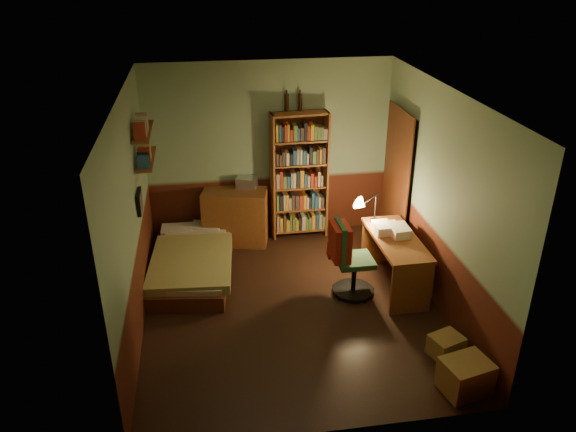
{
  "coord_description": "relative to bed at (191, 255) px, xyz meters",
  "views": [
    {
      "loc": [
        -0.92,
        -5.63,
        3.96
      ],
      "look_at": [
        0.0,
        0.25,
        1.1
      ],
      "focal_mm": 35.0,
      "sensor_mm": 36.0,
      "label": 1
    }
  ],
  "objects": [
    {
      "name": "ceiling",
      "position": [
        1.19,
        -0.97,
        2.34
      ],
      "size": [
        3.5,
        4.0,
        0.02
      ],
      "primitive_type": "cube",
      "color": "silver",
      "rests_on": "wall_back"
    },
    {
      "name": "wall_right",
      "position": [
        2.95,
        -0.97,
        1.03
      ],
      "size": [
        0.02,
        4.0,
        2.6
      ],
      "primitive_type": "cube",
      "color": "gray",
      "rests_on": "ground"
    },
    {
      "name": "dresser",
      "position": [
        0.65,
        0.79,
        0.13
      ],
      "size": [
        0.99,
        0.64,
        0.81
      ],
      "primitive_type": "cube",
      "rotation": [
        0.0,
        0.0,
        -0.21
      ],
      "color": "brown",
      "rests_on": "ground"
    },
    {
      "name": "red_jacket",
      "position": [
        1.84,
        -1.01,
        0.9
      ],
      "size": [
        0.24,
        0.39,
        0.44
      ],
      "primitive_type": "cube",
      "rotation": [
        0.0,
        0.0,
        -0.1
      ],
      "color": "#AB2519",
      "rests_on": "office_chair"
    },
    {
      "name": "bookshelf",
      "position": [
        1.61,
        0.88,
        0.68
      ],
      "size": [
        0.83,
        0.33,
        1.9
      ],
      "primitive_type": "cube",
      "rotation": [
        0.0,
        0.0,
        0.1
      ],
      "color": "brown",
      "rests_on": "ground"
    },
    {
      "name": "paper_stack",
      "position": [
        2.43,
        -0.52,
        0.47
      ],
      "size": [
        0.22,
        0.29,
        0.12
      ],
      "primitive_type": "cube",
      "rotation": [
        0.0,
        0.0,
        0.03
      ],
      "color": "silver",
      "rests_on": "desk"
    },
    {
      "name": "wall_back",
      "position": [
        1.19,
        1.04,
        1.03
      ],
      "size": [
        3.5,
        0.02,
        2.6
      ],
      "primitive_type": "cube",
      "color": "gray",
      "rests_on": "ground"
    },
    {
      "name": "cardboard_box_a",
      "position": [
        2.65,
        -2.66,
        -0.1
      ],
      "size": [
        0.52,
        0.46,
        0.34
      ],
      "primitive_type": "cube",
      "rotation": [
        0.0,
        0.0,
        0.23
      ],
      "color": "olive",
      "rests_on": "ground"
    },
    {
      "name": "bed",
      "position": [
        0.0,
        0.0,
        0.0
      ],
      "size": [
        1.21,
        1.95,
        0.55
      ],
      "primitive_type": "cube",
      "rotation": [
        0.0,
        0.0,
        -0.13
      ],
      "color": "olive",
      "rests_on": "ground"
    },
    {
      "name": "desk_lamp",
      "position": [
        2.43,
        -0.2,
        0.67
      ],
      "size": [
        0.2,
        0.2,
        0.51
      ],
      "primitive_type": "cone",
      "rotation": [
        0.0,
        0.0,
        -0.38
      ],
      "color": "black",
      "rests_on": "desk"
    },
    {
      "name": "cardboard_box_b",
      "position": [
        2.68,
        -2.12,
        -0.16
      ],
      "size": [
        0.4,
        0.36,
        0.23
      ],
      "primitive_type": "cube",
      "rotation": [
        0.0,
        0.0,
        0.34
      ],
      "color": "olive",
      "rests_on": "ground"
    },
    {
      "name": "door_trim",
      "position": [
        2.88,
        0.33,
        0.73
      ],
      "size": [
        0.02,
        0.98,
        2.08
      ],
      "primitive_type": "cube",
      "color": "#492210",
      "rests_on": "ground"
    },
    {
      "name": "wall_left",
      "position": [
        -0.57,
        -0.97,
        1.03
      ],
      "size": [
        0.02,
        4.0,
        2.6
      ],
      "primitive_type": "cube",
      "color": "gray",
      "rests_on": "ground"
    },
    {
      "name": "floor",
      "position": [
        1.19,
        -0.97,
        -0.28
      ],
      "size": [
        3.5,
        4.0,
        0.02
      ],
      "primitive_type": "cube",
      "color": "black",
      "rests_on": "ground"
    },
    {
      "name": "desk",
      "position": [
        2.56,
        -0.71,
        0.07
      ],
      "size": [
        0.55,
        1.29,
        0.69
      ],
      "primitive_type": "cube",
      "rotation": [
        0.0,
        0.0,
        0.01
      ],
      "color": "brown",
      "rests_on": "ground"
    },
    {
      "name": "doorway",
      "position": [
        2.91,
        0.33,
        0.73
      ],
      "size": [
        0.06,
        0.9,
        2.0
      ],
      "primitive_type": "cube",
      "color": "black",
      "rests_on": "ground"
    },
    {
      "name": "wall_front",
      "position": [
        1.19,
        -2.98,
        1.03
      ],
      "size": [
        3.5,
        0.02,
        2.6
      ],
      "primitive_type": "cube",
      "color": "gray",
      "rests_on": "ground"
    },
    {
      "name": "bottle_left",
      "position": [
        1.44,
        0.99,
        1.74
      ],
      "size": [
        0.08,
        0.08,
        0.24
      ],
      "primitive_type": "cylinder",
      "rotation": [
        0.0,
        0.0,
        0.25
      ],
      "color": "black",
      "rests_on": "bookshelf"
    },
    {
      "name": "office_chair",
      "position": [
        2.01,
        -0.81,
        0.2
      ],
      "size": [
        0.48,
        0.43,
        0.95
      ],
      "primitive_type": "cube",
      "rotation": [
        0.0,
        0.0,
        0.02
      ],
      "color": "#2A4F2E",
      "rests_on": "ground"
    },
    {
      "name": "wall_shelf_lower",
      "position": [
        -0.45,
        0.13,
        1.33
      ],
      "size": [
        0.2,
        0.9,
        0.03
      ],
      "primitive_type": "cube",
      "color": "brown",
      "rests_on": "wall_left"
    },
    {
      "name": "wall_shelf_upper",
      "position": [
        -0.45,
        0.13,
        1.68
      ],
      "size": [
        0.2,
        0.9,
        0.03
      ],
      "primitive_type": "cube",
      "color": "brown",
      "rests_on": "wall_left"
    },
    {
      "name": "bottle_right",
      "position": [
        1.63,
        0.99,
        1.74
      ],
      "size": [
        0.08,
        0.08,
        0.23
      ],
      "primitive_type": "cylinder",
      "rotation": [
        0.0,
        0.0,
        -0.26
      ],
      "color": "black",
      "rests_on": "bookshelf"
    },
    {
      "name": "framed_picture",
      "position": [
        -0.53,
        -0.37,
        0.98
      ],
      "size": [
        0.04,
        0.32,
        0.26
      ],
      "primitive_type": "cube",
      "color": "black",
      "rests_on": "wall_left"
    },
    {
      "name": "mini_stereo",
      "position": [
        0.84,
        0.92,
        0.62
      ],
      "size": [
        0.34,
        0.3,
        0.15
      ],
      "primitive_type": "cube",
      "rotation": [
        0.0,
        0.0,
        -0.34
      ],
      "color": "#B2B2B7",
      "rests_on": "dresser"
    }
  ]
}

